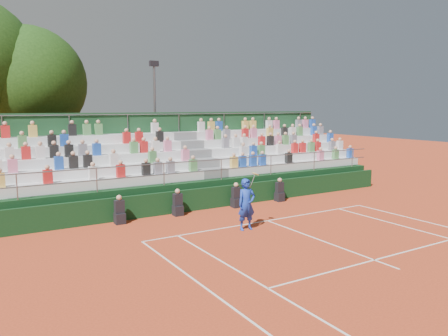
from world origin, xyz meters
TOP-DOWN VIEW (x-y plane):
  - ground at (0.00, 0.00)m, footprint 90.00×90.00m
  - courtside_wall at (0.00, 3.20)m, footprint 20.00×0.15m
  - line_officials at (-1.30, 2.75)m, footprint 8.60×0.40m
  - grandstand at (0.01, 6.44)m, footprint 20.00×5.20m
  - tennis_player at (-1.48, -0.62)m, footprint 0.91×0.54m
  - tree_east at (-7.17, 12.92)m, footprint 6.32×6.32m
  - floodlight_mast at (0.50, 13.17)m, footprint 0.60×0.25m

SIDE VIEW (x-z plane):
  - ground at x=0.00m, z-range 0.00..0.00m
  - line_officials at x=-1.30m, z-range -0.12..1.07m
  - courtside_wall at x=0.00m, z-range 0.00..1.00m
  - tennis_player at x=-1.48m, z-range -0.11..2.11m
  - grandstand at x=0.01m, z-range -1.11..3.29m
  - floodlight_mast at x=0.50m, z-range 0.66..8.34m
  - tree_east at x=-7.17m, z-range 1.42..10.62m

